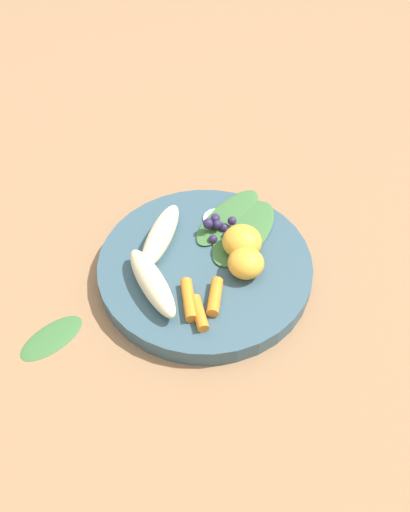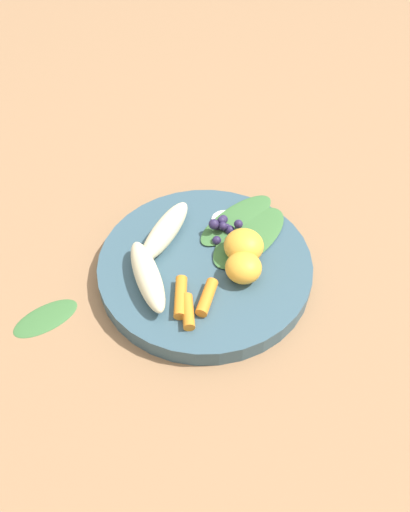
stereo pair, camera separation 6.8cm
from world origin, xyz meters
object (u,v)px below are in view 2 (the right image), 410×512
(banana_peeled_left, at_px, (147,276))
(banana_peeled_right, at_px, (165,231))
(bowl, at_px, (205,267))
(orange_segment_near, at_px, (244,246))
(kale_leaf_stray, at_px, (45,317))

(banana_peeled_left, bearing_deg, banana_peeled_right, 147.60)
(bowl, distance_m, orange_segment_near, 0.06)
(banana_peeled_right, bearing_deg, banana_peeled_left, 12.43)
(banana_peeled_right, distance_m, kale_leaf_stray, 0.19)
(banana_peeled_left, bearing_deg, orange_segment_near, 91.81)
(kale_leaf_stray, bearing_deg, banana_peeled_right, -177.71)
(orange_segment_near, height_order, kale_leaf_stray, orange_segment_near)
(banana_peeled_right, relative_size, orange_segment_near, 2.28)
(orange_segment_near, bearing_deg, bowl, -164.99)
(bowl, height_order, banana_peeled_left, banana_peeled_left)
(banana_peeled_right, height_order, orange_segment_near, orange_segment_near)
(bowl, xyz_separation_m, kale_leaf_stray, (-0.19, -0.09, -0.01))
(banana_peeled_left, height_order, orange_segment_near, orange_segment_near)
(orange_segment_near, bearing_deg, banana_peeled_right, 167.92)
(banana_peeled_left, height_order, kale_leaf_stray, banana_peeled_left)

